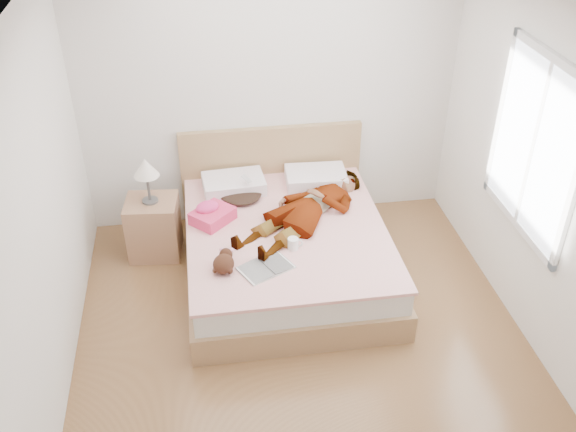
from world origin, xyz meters
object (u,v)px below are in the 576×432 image
object	(u,v)px
magazine	(266,268)
plush_toy	(224,262)
phone	(246,179)
coffee_mug	(293,243)
towel	(211,214)
woman	(307,205)
nightstand	(153,223)
bed	(285,244)

from	to	relation	value
magazine	plush_toy	distance (m)	0.34
phone	coffee_mug	bearing A→B (deg)	-113.58
phone	towel	world-z (taller)	phone
woman	nightstand	distance (m)	1.46
bed	phone	bearing A→B (deg)	120.84
magazine	nightstand	distance (m)	1.43
bed	coffee_mug	xyz separation A→B (m)	(0.01, -0.40, 0.29)
towel	coffee_mug	xyz separation A→B (m)	(0.65, -0.52, -0.02)
coffee_mug	bed	bearing A→B (deg)	91.94
plush_toy	woman	bearing A→B (deg)	40.69
towel	magazine	bearing A→B (deg)	-62.52
woman	plush_toy	xyz separation A→B (m)	(-0.79, -0.68, -0.03)
phone	nightstand	distance (m)	0.97
phone	bed	xyz separation A→B (m)	(0.29, -0.48, -0.43)
towel	plush_toy	size ratio (longest dim) A/B	1.59
towel	woman	bearing A→B (deg)	-2.78
coffee_mug	plush_toy	bearing A→B (deg)	-161.60
bed	towel	world-z (taller)	bed
plush_toy	nightstand	bearing A→B (deg)	120.49
magazine	nightstand	size ratio (longest dim) A/B	0.48
towel	magazine	distance (m)	0.85
woman	towel	size ratio (longest dim) A/B	3.58
woman	plush_toy	bearing A→B (deg)	-91.82
coffee_mug	nightstand	size ratio (longest dim) A/B	0.13
bed	coffee_mug	distance (m)	0.49
phone	bed	size ratio (longest dim) A/B	0.05
magazine	bed	bearing A→B (deg)	68.50
magazine	plush_toy	world-z (taller)	plush_toy
woman	nightstand	bearing A→B (deg)	-146.53
bed	magazine	world-z (taller)	bed
woman	magazine	bearing A→B (deg)	-75.27
magazine	coffee_mug	size ratio (longest dim) A/B	3.66
plush_toy	coffee_mug	bearing A→B (deg)	18.40
nightstand	magazine	bearing A→B (deg)	-48.62
bed	towel	distance (m)	0.72
towel	coffee_mug	distance (m)	0.84
bed	plush_toy	bearing A→B (deg)	-134.19
bed	nightstand	size ratio (longest dim) A/B	2.05
coffee_mug	phone	bearing A→B (deg)	108.93
towel	plush_toy	xyz separation A→B (m)	(0.06, -0.72, 0.00)
phone	towel	bearing A→B (deg)	-176.95
plush_toy	phone	bearing A→B (deg)	74.98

